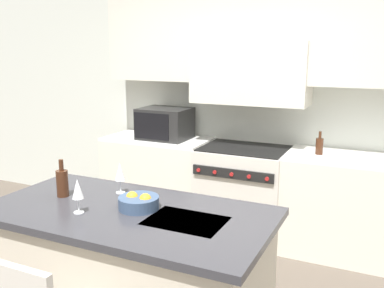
# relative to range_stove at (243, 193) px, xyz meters

# --- Properties ---
(back_cabinetry) EXTENTS (10.00, 0.46, 2.70)m
(back_cabinetry) POSITION_rel_range_stove_xyz_m (0.00, 0.27, 1.12)
(back_cabinetry) COLOR silver
(back_cabinetry) RESTS_ON ground_plane
(back_counter) EXTENTS (3.11, 0.62, 0.94)m
(back_counter) POSITION_rel_range_stove_xyz_m (0.00, 0.02, 0.00)
(back_counter) COLOR silver
(back_counter) RESTS_ON ground_plane
(range_stove) EXTENTS (0.85, 0.70, 0.93)m
(range_stove) POSITION_rel_range_stove_xyz_m (0.00, 0.00, 0.00)
(range_stove) COLOR beige
(range_stove) RESTS_ON ground_plane
(microwave) EXTENTS (0.52, 0.43, 0.33)m
(microwave) POSITION_rel_range_stove_xyz_m (-0.90, 0.02, 0.64)
(microwave) COLOR black
(microwave) RESTS_ON back_counter
(kitchen_island) EXTENTS (1.75, 0.90, 0.93)m
(kitchen_island) POSITION_rel_range_stove_xyz_m (-0.11, -1.90, 0.00)
(kitchen_island) COLOR beige
(kitchen_island) RESTS_ON ground_plane
(wine_bottle) EXTENTS (0.08, 0.08, 0.25)m
(wine_bottle) POSITION_rel_range_stove_xyz_m (-0.63, -1.87, 0.56)
(wine_bottle) COLOR #422314
(wine_bottle) RESTS_ON kitchen_island
(wine_glass_near) EXTENTS (0.07, 0.07, 0.21)m
(wine_glass_near) POSITION_rel_range_stove_xyz_m (-0.34, -2.06, 0.61)
(wine_glass_near) COLOR white
(wine_glass_near) RESTS_ON kitchen_island
(wine_glass_far) EXTENTS (0.07, 0.07, 0.21)m
(wine_glass_far) POSITION_rel_range_stove_xyz_m (-0.32, -1.66, 0.61)
(wine_glass_far) COLOR white
(wine_glass_far) RESTS_ON kitchen_island
(fruit_bowl) EXTENTS (0.25, 0.25, 0.10)m
(fruit_bowl) POSITION_rel_range_stove_xyz_m (-0.06, -1.85, 0.51)
(fruit_bowl) COLOR #384C6B
(fruit_bowl) RESTS_ON kitchen_island
(oil_bottle_on_counter) EXTENTS (0.07, 0.07, 0.21)m
(oil_bottle_on_counter) POSITION_rel_range_stove_xyz_m (0.71, -0.01, 0.55)
(oil_bottle_on_counter) COLOR #422314
(oil_bottle_on_counter) RESTS_ON back_counter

